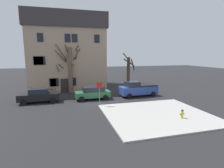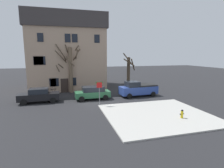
{
  "view_description": "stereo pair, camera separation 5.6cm",
  "coord_description": "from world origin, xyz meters",
  "views": [
    {
      "loc": [
        -3.32,
        -20.0,
        5.67
      ],
      "look_at": [
        2.7,
        1.83,
        1.83
      ],
      "focal_mm": 28.15,
      "sensor_mm": 36.0,
      "label": 1
    },
    {
      "loc": [
        -3.27,
        -20.01,
        5.67
      ],
      "look_at": [
        2.7,
        1.83,
        1.83
      ],
      "focal_mm": 28.15,
      "sensor_mm": 36.0,
      "label": 2
    }
  ],
  "objects": [
    {
      "name": "tree_bare_far",
      "position": [
        -2.25,
        6.59,
        3.7
      ],
      "size": [
        2.22,
        2.38,
        7.04
      ],
      "color": "brown",
      "rests_on": "ground_plane"
    },
    {
      "name": "sidewalk_slab",
      "position": [
        5.02,
        -5.81,
        0.06
      ],
      "size": [
        9.63,
        8.62,
        0.12
      ],
      "primitive_type": "cube",
      "color": "#B7B5AD",
      "rests_on": "ground_plane"
    },
    {
      "name": "ground_plane",
      "position": [
        0.0,
        0.0,
        0.0
      ],
      "size": [
        120.0,
        120.0,
        0.0
      ],
      "primitive_type": "plane",
      "color": "#262628"
    },
    {
      "name": "tree_bare_near",
      "position": [
        -3.89,
        7.37,
        3.18
      ],
      "size": [
        2.23,
        2.4,
        6.23
      ],
      "color": "#4C3D2D",
      "rests_on": "ground_plane"
    },
    {
      "name": "building_main",
      "position": [
        -2.61,
        11.39,
        6.08
      ],
      "size": [
        12.23,
        9.5,
        11.97
      ],
      "color": "tan",
      "rests_on": "ground_plane"
    },
    {
      "name": "fire_hydrant",
      "position": [
        6.58,
        -7.37,
        0.52
      ],
      "size": [
        0.42,
        0.22,
        0.77
      ],
      "color": "gold",
      "rests_on": "sidewalk_slab"
    },
    {
      "name": "car_black_sedan",
      "position": [
        -6.29,
        1.89,
        0.84
      ],
      "size": [
        4.65,
        1.99,
        1.69
      ],
      "color": "black",
      "rests_on": "ground_plane"
    },
    {
      "name": "tree_bare_end",
      "position": [
        7.2,
        7.67,
        2.86
      ],
      "size": [
        2.35,
        1.47,
        5.91
      ],
      "color": "#4C3D2D",
      "rests_on": "ground_plane"
    },
    {
      "name": "bicycle_leaning",
      "position": [
        -4.93,
        6.81,
        0.37
      ],
      "size": [
        1.69,
        0.54,
        1.03
      ],
      "color": "black",
      "rests_on": "ground_plane"
    },
    {
      "name": "pickup_truck_blue",
      "position": [
        6.39,
        1.81,
        1.0
      ],
      "size": [
        5.28,
        2.4,
        2.06
      ],
      "color": "#2D4799",
      "rests_on": "ground_plane"
    },
    {
      "name": "street_sign_pole",
      "position": [
        0.33,
        -1.56,
        1.91
      ],
      "size": [
        0.76,
        0.07,
        2.72
      ],
      "color": "slate",
      "rests_on": "ground_plane"
    },
    {
      "name": "tree_bare_mid",
      "position": [
        -3.5,
        7.34,
        3.96
      ],
      "size": [
        2.69,
        2.69,
        7.83
      ],
      "color": "#4C3D2D",
      "rests_on": "ground_plane"
    },
    {
      "name": "car_green_wagon",
      "position": [
        0.1,
        1.65,
        0.86
      ],
      "size": [
        4.38,
        2.04,
        1.65
      ],
      "color": "#2D6B42",
      "rests_on": "ground_plane"
    }
  ]
}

